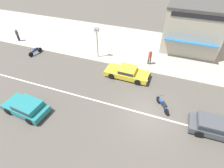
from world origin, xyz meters
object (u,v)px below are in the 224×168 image
at_px(sedan_yellow_0, 127,72).
at_px(street_clock, 97,36).
at_px(hatchback_teal_2, 26,107).
at_px(pedestrian_mid_kerb, 17,34).
at_px(shopfront_corner_warung, 192,27).
at_px(hatchback_dark_grey_4, 215,127).
at_px(motorcycle_0, 35,51).
at_px(pedestrian_near_clock, 150,56).
at_px(motorcycle_1, 163,104).

relative_size(sedan_yellow_0, street_clock, 1.25).
height_order(hatchback_teal_2, pedestrian_mid_kerb, pedestrian_mid_kerb).
bearing_deg(shopfront_corner_warung, street_clock, -148.25).
bearing_deg(hatchback_dark_grey_4, motorcycle_0, 166.75).
xyz_separation_m(street_clock, pedestrian_mid_kerb, (-11.33, 0.05, -1.62)).
bearing_deg(hatchback_dark_grey_4, hatchback_teal_2, -167.40).
bearing_deg(street_clock, pedestrian_near_clock, 5.15).
xyz_separation_m(motorcycle_1, pedestrian_near_clock, (-2.20, 5.77, 0.70)).
bearing_deg(motorcycle_1, motorcycle_0, 167.32).
distance_m(motorcycle_1, street_clock, 9.79).
xyz_separation_m(hatchback_teal_2, hatchback_dark_grey_4, (13.65, 3.05, -0.00)).
xyz_separation_m(motorcycle_0, motorcycle_1, (15.20, -3.42, 0.00)).
distance_m(pedestrian_mid_kerb, shopfront_corner_warung, 21.58).
relative_size(motorcycle_1, pedestrian_mid_kerb, 1.00).
distance_m(motorcycle_0, pedestrian_near_clock, 13.23).
distance_m(hatchback_dark_grey_4, shopfront_corner_warung, 12.51).
distance_m(motorcycle_1, shopfront_corner_warung, 11.40).
height_order(sedan_yellow_0, street_clock, street_clock).
xyz_separation_m(hatchback_teal_2, shopfront_corner_warung, (11.37, 15.16, 2.16)).
distance_m(hatchback_dark_grey_4, pedestrian_mid_kerb, 23.88).
relative_size(hatchback_teal_2, shopfront_corner_warung, 0.62).
height_order(motorcycle_1, street_clock, street_clock).
distance_m(hatchback_teal_2, pedestrian_mid_kerb, 13.27).
xyz_separation_m(sedan_yellow_0, street_clock, (-4.13, 2.26, 2.16)).
relative_size(pedestrian_near_clock, pedestrian_mid_kerb, 1.05).
bearing_deg(pedestrian_mid_kerb, shopfront_corner_warung, 15.55).
xyz_separation_m(motorcycle_1, shopfront_corner_warung, (1.45, 11.06, 2.33)).
bearing_deg(hatchback_dark_grey_4, pedestrian_near_clock, 131.11).
height_order(street_clock, shopfront_corner_warung, shopfront_corner_warung).
height_order(hatchback_dark_grey_4, pedestrian_near_clock, pedestrian_near_clock).
bearing_deg(shopfront_corner_warung, pedestrian_near_clock, -124.57).
bearing_deg(hatchback_dark_grey_4, shopfront_corner_warung, 100.69).
height_order(sedan_yellow_0, pedestrian_mid_kerb, pedestrian_mid_kerb).
bearing_deg(pedestrian_near_clock, pedestrian_mid_kerb, -178.43).
xyz_separation_m(sedan_yellow_0, pedestrian_mid_kerb, (-15.46, 2.31, 0.54)).
height_order(hatchback_dark_grey_4, shopfront_corner_warung, shopfront_corner_warung).
bearing_deg(sedan_yellow_0, hatchback_dark_grey_4, -28.04).
relative_size(street_clock, shopfront_corner_warung, 0.57).
relative_size(hatchback_teal_2, pedestrian_near_clock, 2.28).
relative_size(sedan_yellow_0, hatchback_dark_grey_4, 1.14).
distance_m(sedan_yellow_0, street_clock, 5.18).
height_order(sedan_yellow_0, hatchback_teal_2, hatchback_teal_2).
bearing_deg(motorcycle_0, pedestrian_mid_kerb, 155.26).
distance_m(sedan_yellow_0, motorcycle_1, 4.85).
distance_m(sedan_yellow_0, hatchback_dark_grey_4, 8.56).
bearing_deg(hatchback_dark_grey_4, pedestrian_mid_kerb, 164.60).
height_order(hatchback_dark_grey_4, pedestrian_mid_kerb, pedestrian_mid_kerb).
bearing_deg(motorcycle_1, street_clock, 146.58).
distance_m(motorcycle_1, pedestrian_near_clock, 6.21).
xyz_separation_m(hatchback_dark_grey_4, street_clock, (-11.69, 6.29, 2.10)).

